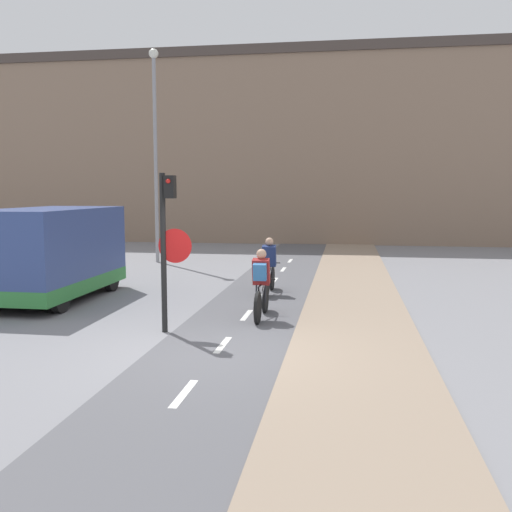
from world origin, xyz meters
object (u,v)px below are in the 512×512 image
Objects in this scene: street_lamp_far at (155,137)px; traffic_light_pole at (167,235)px; cyclist_far at (269,269)px; van at (51,255)px; cyclist_near at (261,286)px.

traffic_light_pole is at bearing -70.16° from street_lamp_far.
van is (-5.40, -1.68, 0.48)m from cyclist_far.
cyclist_far is 5.67m from van.
street_lamp_far is 4.44× the size of cyclist_near.
traffic_light_pole is 2.50m from cyclist_near.
van reaches higher than cyclist_near.
street_lamp_far reaches higher than van.
street_lamp_far is at bearing 109.84° from traffic_light_pole.
street_lamp_far is 8.64m from van.
street_lamp_far is at bearing 130.48° from cyclist_far.
cyclist_near is 0.41× the size of van.
traffic_light_pole is at bearing -138.71° from cyclist_near.
van is (-0.16, -7.81, -3.68)m from street_lamp_far.
van is at bearing -91.20° from street_lamp_far.
cyclist_near is at bearing -85.66° from cyclist_far.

